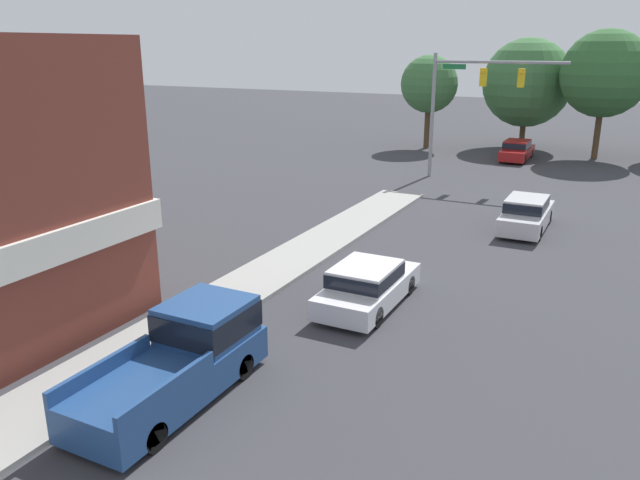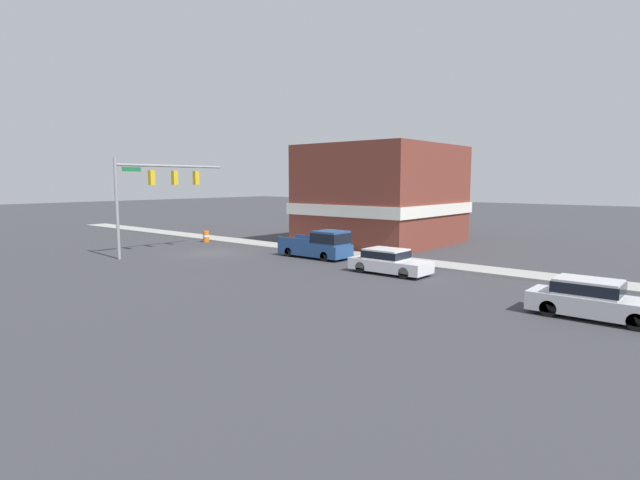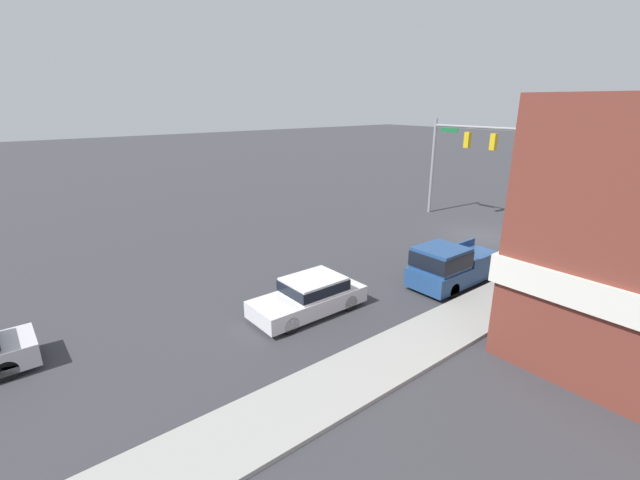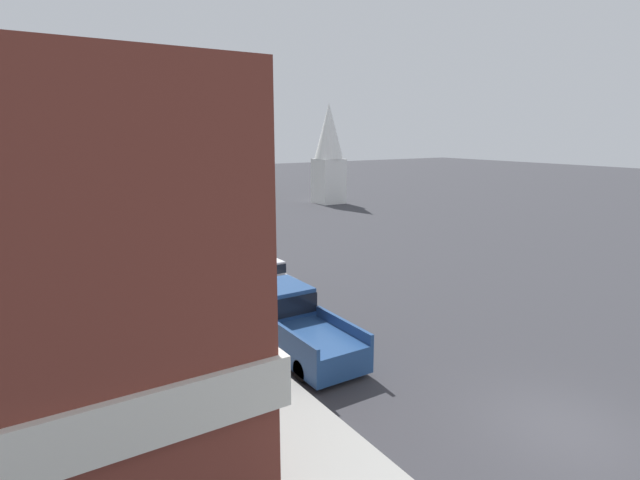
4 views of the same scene
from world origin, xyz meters
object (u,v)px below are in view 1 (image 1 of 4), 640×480
car_lead (367,284)px  pickup_truck_parked (185,354)px  car_oncoming (526,213)px  car_distant (517,150)px

car_lead → pickup_truck_parked: (-1.89, -6.73, 0.21)m
car_lead → car_oncoming: 11.66m
car_oncoming → pickup_truck_parked: size_ratio=0.90×
car_distant → car_oncoming: 18.67m
car_distant → pickup_truck_parked: size_ratio=0.92×
car_distant → car_oncoming: (3.70, -18.30, 0.04)m
car_lead → car_oncoming: (3.05, 11.26, 0.05)m
car_distant → car_oncoming: size_ratio=1.02×
car_oncoming → car_distant: bearing=-78.6°
car_oncoming → car_lead: bearing=74.9°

